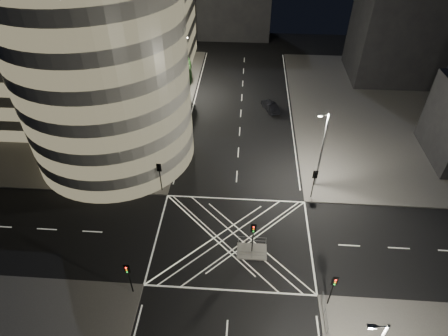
# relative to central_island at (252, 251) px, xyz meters

# --- Properties ---
(ground) EXTENTS (120.00, 120.00, 0.00)m
(ground) POSITION_rel_central_island_xyz_m (-2.00, 1.50, -0.07)
(ground) COLOR black
(ground) RESTS_ON ground
(sidewalk_far_left) EXTENTS (42.00, 42.00, 0.15)m
(sidewalk_far_left) POSITION_rel_central_island_xyz_m (-31.00, 28.50, 0.00)
(sidewalk_far_left) COLOR #595753
(sidewalk_far_left) RESTS_ON ground
(sidewalk_far_right) EXTENTS (42.00, 42.00, 0.15)m
(sidewalk_far_right) POSITION_rel_central_island_xyz_m (27.00, 28.50, 0.00)
(sidewalk_far_right) COLOR #595753
(sidewalk_far_right) RESTS_ON ground
(central_island) EXTENTS (3.00, 2.00, 0.15)m
(central_island) POSITION_rel_central_island_xyz_m (0.00, 0.00, 0.00)
(central_island) COLOR slate
(central_island) RESTS_ON ground
(office_tower_curved) EXTENTS (30.00, 29.00, 27.20)m
(office_tower_curved) POSITION_rel_central_island_xyz_m (-22.74, 20.24, 12.58)
(office_tower_curved) COLOR gray
(office_tower_curved) RESTS_ON sidewalk_far_left
(office_block_rear) EXTENTS (24.00, 16.00, 22.00)m
(office_block_rear) POSITION_rel_central_island_xyz_m (-24.00, 43.50, 11.07)
(office_block_rear) COLOR gray
(office_block_rear) RESTS_ON sidewalk_far_left
(building_right_far) EXTENTS (14.00, 12.00, 15.00)m
(building_right_far) POSITION_rel_central_island_xyz_m (24.00, 41.50, 7.58)
(building_right_far) COLOR black
(building_right_far) RESTS_ON sidewalk_far_right
(tree_a) EXTENTS (3.92, 3.92, 6.20)m
(tree_a) POSITION_rel_central_island_xyz_m (-12.50, 10.50, 4.01)
(tree_a) COLOR black
(tree_a) RESTS_ON sidewalk_far_left
(tree_b) EXTENTS (4.73, 4.73, 7.73)m
(tree_b) POSITION_rel_central_island_xyz_m (-12.50, 16.50, 5.07)
(tree_b) COLOR black
(tree_b) RESTS_ON sidewalk_far_left
(tree_c) EXTENTS (4.10, 4.10, 7.31)m
(tree_c) POSITION_rel_central_island_xyz_m (-12.50, 22.50, 5.01)
(tree_c) COLOR black
(tree_c) RESTS_ON sidewalk_far_left
(tree_d) EXTENTS (5.70, 5.70, 8.16)m
(tree_d) POSITION_rel_central_island_xyz_m (-12.50, 28.50, 4.96)
(tree_d) COLOR black
(tree_d) RESTS_ON sidewalk_far_left
(tree_e) EXTENTS (3.76, 3.76, 5.90)m
(tree_e) POSITION_rel_central_island_xyz_m (-12.50, 34.50, 3.80)
(tree_e) COLOR black
(tree_e) RESTS_ON sidewalk_far_left
(traffic_signal_fl) EXTENTS (0.55, 0.22, 4.00)m
(traffic_signal_fl) POSITION_rel_central_island_xyz_m (-10.80, 8.30, 2.84)
(traffic_signal_fl) COLOR black
(traffic_signal_fl) RESTS_ON sidewalk_far_left
(traffic_signal_nl) EXTENTS (0.55, 0.22, 4.00)m
(traffic_signal_nl) POSITION_rel_central_island_xyz_m (-10.80, -5.30, 2.84)
(traffic_signal_nl) COLOR black
(traffic_signal_nl) RESTS_ON sidewalk_near_left
(traffic_signal_fr) EXTENTS (0.55, 0.22, 4.00)m
(traffic_signal_fr) POSITION_rel_central_island_xyz_m (6.80, 8.30, 2.84)
(traffic_signal_fr) COLOR black
(traffic_signal_fr) RESTS_ON sidewalk_far_right
(traffic_signal_nr) EXTENTS (0.55, 0.22, 4.00)m
(traffic_signal_nr) POSITION_rel_central_island_xyz_m (6.80, -5.30, 2.84)
(traffic_signal_nr) COLOR black
(traffic_signal_nr) RESTS_ON sidewalk_near_right
(traffic_signal_island) EXTENTS (0.55, 0.22, 4.00)m
(traffic_signal_island) POSITION_rel_central_island_xyz_m (0.00, 0.00, 2.84)
(traffic_signal_island) COLOR black
(traffic_signal_island) RESTS_ON central_island
(street_lamp_left_near) EXTENTS (1.25, 0.25, 10.00)m
(street_lamp_left_near) POSITION_rel_central_island_xyz_m (-11.44, 13.50, 5.47)
(street_lamp_left_near) COLOR slate
(street_lamp_left_near) RESTS_ON sidewalk_far_left
(street_lamp_left_far) EXTENTS (1.25, 0.25, 10.00)m
(street_lamp_left_far) POSITION_rel_central_island_xyz_m (-11.44, 31.50, 5.47)
(street_lamp_left_far) COLOR slate
(street_lamp_left_far) RESTS_ON sidewalk_far_left
(street_lamp_right_far) EXTENTS (1.25, 0.25, 10.00)m
(street_lamp_right_far) POSITION_rel_central_island_xyz_m (7.44, 10.50, 5.47)
(street_lamp_right_far) COLOR slate
(street_lamp_right_far) RESTS_ON sidewalk_far_right
(railing_island_south) EXTENTS (2.80, 0.06, 1.10)m
(railing_island_south) POSITION_rel_central_island_xyz_m (0.00, -0.90, 0.62)
(railing_island_south) COLOR slate
(railing_island_south) RESTS_ON central_island
(railing_island_north) EXTENTS (2.80, 0.06, 1.10)m
(railing_island_north) POSITION_rel_central_island_xyz_m (0.00, 0.90, 0.62)
(railing_island_north) COLOR slate
(railing_island_north) RESTS_ON central_island
(sedan) EXTENTS (2.97, 4.46, 1.39)m
(sedan) POSITION_rel_central_island_xyz_m (2.57, 27.75, 0.62)
(sedan) COLOR black
(sedan) RESTS_ON ground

